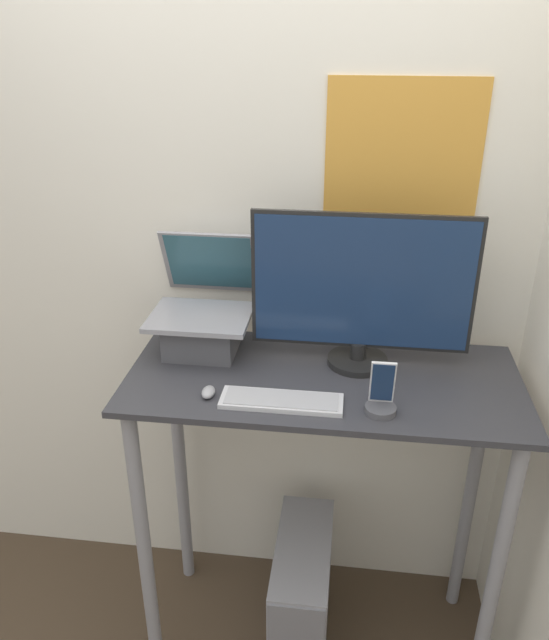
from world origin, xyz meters
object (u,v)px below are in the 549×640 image
at_px(keyboard, 281,401).
at_px(mouse, 208,392).
at_px(laptop, 203,322).
at_px(computer_tower, 302,595).
at_px(monitor, 362,293).
at_px(cell_phone, 381,399).

height_order(keyboard, mouse, mouse).
height_order(laptop, computer_tower, laptop).
height_order(mouse, computer_tower, mouse).
xyz_separation_m(monitor, mouse, (-0.42, -0.25, -0.23)).
relative_size(cell_phone, computer_tower, 0.32).
relative_size(monitor, mouse, 11.00).
height_order(cell_phone, computer_tower, cell_phone).
distance_m(monitor, computer_tower, 1.14).
bearing_deg(mouse, computer_tower, 21.79).
relative_size(laptop, computer_tower, 0.75).
distance_m(mouse, cell_phone, 0.49).
xyz_separation_m(keyboard, computer_tower, (0.06, 0.12, -0.90)).
height_order(monitor, keyboard, monitor).
bearing_deg(keyboard, computer_tower, 61.87).
bearing_deg(monitor, laptop, 176.41).
height_order(laptop, monitor, monitor).
relative_size(keyboard, computer_tower, 0.71).
bearing_deg(monitor, mouse, -149.47).
distance_m(monitor, mouse, 0.54).
bearing_deg(mouse, monitor, 30.53).
relative_size(mouse, cell_phone, 0.38).
bearing_deg(computer_tower, mouse, -158.21).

